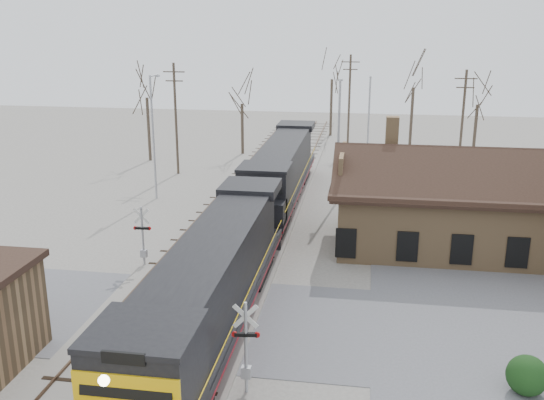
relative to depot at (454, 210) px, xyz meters
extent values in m
plane|color=#A09B90|center=(-11.99, -12.00, -2.41)|extent=(140.00, 140.00, 0.00)
cube|color=#5E5E63|center=(-11.99, -12.00, -2.39)|extent=(60.00, 9.00, 0.03)
cube|color=#A09B90|center=(-11.99, 3.00, -2.35)|extent=(3.40, 90.00, 0.12)
cube|color=#473323|center=(-12.71, 3.00, -2.24)|extent=(0.08, 90.00, 0.14)
cube|color=#473323|center=(-11.27, 3.00, -2.24)|extent=(0.08, 90.00, 0.14)
cube|color=#A09B90|center=(-16.49, 3.00, -2.35)|extent=(3.40, 90.00, 0.12)
cube|color=#473323|center=(-17.21, 3.00, -2.24)|extent=(0.08, 90.00, 0.14)
cube|color=#473323|center=(-15.77, 3.00, -2.24)|extent=(0.08, 90.00, 0.14)
cube|color=#A27D53|center=(0.01, 0.00, -0.41)|extent=(14.00, 8.00, 4.00)
cube|color=black|center=(0.01, 0.00, 1.69)|extent=(15.20, 9.20, 0.30)
cube|color=black|center=(0.01, -2.30, 2.69)|extent=(15.00, 4.71, 2.66)
cube|color=black|center=(0.01, 2.30, 2.69)|extent=(15.00, 4.71, 2.66)
cube|color=#A27D53|center=(-3.99, 1.50, 4.39)|extent=(0.80, 0.80, 2.20)
cube|color=black|center=(-11.99, -6.78, -1.82)|extent=(2.67, 4.27, 1.07)
cube|color=black|center=(-11.99, -13.72, -0.97)|extent=(3.20, 21.35, 0.37)
cube|color=maroon|center=(-11.99, -13.72, -1.20)|extent=(3.22, 21.35, 0.13)
cube|color=black|center=(-11.99, -12.39, 0.69)|extent=(2.78, 15.48, 2.99)
cube|color=black|center=(-11.99, -21.62, 0.69)|extent=(3.20, 2.99, 2.99)
cylinder|color=#FFF2CC|center=(-11.99, -24.42, 2.29)|extent=(0.30, 0.10, 0.30)
cube|color=black|center=(-11.99, 1.19, -1.82)|extent=(2.67, 4.27, 1.07)
cube|color=black|center=(-11.99, 15.07, -1.82)|extent=(2.67, 4.27, 1.07)
cube|color=black|center=(-11.99, 8.13, -0.97)|extent=(3.20, 21.35, 0.37)
cube|color=maroon|center=(-11.99, 8.13, -1.20)|extent=(3.22, 21.35, 0.13)
cube|color=black|center=(-11.99, 9.46, 0.69)|extent=(2.78, 15.48, 2.99)
cube|color=black|center=(-11.99, 0.23, 0.69)|extent=(3.20, 2.99, 2.99)
cube|color=black|center=(-11.99, -1.59, -0.22)|extent=(3.20, 1.92, 1.49)
cube|color=black|center=(-11.99, -2.65, -1.82)|extent=(2.99, 0.25, 1.07)
cylinder|color=#A5A8AD|center=(-9.68, -17.47, -0.53)|extent=(0.13, 0.13, 3.75)
cube|color=silver|center=(-9.68, -17.47, 0.78)|extent=(0.98, 0.15, 0.98)
cube|color=silver|center=(-9.68, -17.47, 0.78)|extent=(0.98, 0.15, 0.98)
cube|color=black|center=(-9.68, -17.47, 0.03)|extent=(0.86, 0.24, 0.14)
cylinder|color=#B20C0C|center=(-10.10, -17.52, 0.03)|extent=(0.23, 0.10, 0.23)
cylinder|color=#B20C0C|center=(-9.26, -17.43, 0.03)|extent=(0.23, 0.10, 0.23)
cube|color=#A5A8AD|center=(-9.68, -17.47, -1.56)|extent=(0.38, 0.28, 0.47)
cylinder|color=#A5A8AD|center=(-17.96, -6.24, -0.60)|extent=(0.13, 0.13, 3.61)
cube|color=silver|center=(-17.96, -6.24, 0.66)|extent=(0.94, 0.09, 0.94)
cube|color=silver|center=(-17.96, -6.24, 0.66)|extent=(0.94, 0.09, 0.94)
cube|color=black|center=(-17.96, -6.24, -0.06)|extent=(0.82, 0.20, 0.14)
cylinder|color=#B20C0C|center=(-17.56, -6.21, -0.06)|extent=(0.22, 0.09, 0.22)
cylinder|color=#B20C0C|center=(-18.37, -6.26, -0.06)|extent=(0.22, 0.09, 0.22)
cube|color=#A5A8AD|center=(-17.96, -6.24, -1.59)|extent=(0.36, 0.27, 0.45)
sphere|color=#123311|center=(0.84, -15.92, -1.63)|extent=(1.55, 1.55, 1.55)
cylinder|color=#A5A8AD|center=(-22.05, 7.43, 2.47)|extent=(0.18, 0.18, 9.75)
cylinder|color=#A5A8AD|center=(-22.05, 8.33, 7.24)|extent=(0.12, 1.80, 0.12)
cube|color=#A5A8AD|center=(-22.05, 9.13, 7.14)|extent=(0.25, 0.50, 0.12)
cylinder|color=#A5A8AD|center=(-7.69, 8.48, 2.37)|extent=(0.18, 0.18, 9.56)
cylinder|color=#A5A8AD|center=(-7.69, 9.38, 7.05)|extent=(0.12, 1.80, 0.12)
cube|color=#A5A8AD|center=(-7.69, 10.18, 6.95)|extent=(0.25, 0.50, 0.12)
cylinder|color=#A5A8AD|center=(-5.47, 22.84, 1.89)|extent=(0.18, 0.18, 8.60)
cylinder|color=#A5A8AD|center=(-5.47, 23.74, 6.09)|extent=(0.12, 1.80, 0.12)
cube|color=#A5A8AD|center=(-5.47, 24.54, 5.99)|extent=(0.25, 0.50, 0.12)
cylinder|color=#382D23|center=(-22.88, 15.80, 2.67)|extent=(0.24, 0.24, 10.15)
cube|color=#382D23|center=(-22.88, 15.80, 6.95)|extent=(2.00, 0.10, 0.10)
cube|color=#382D23|center=(-22.88, 15.80, 6.15)|extent=(1.60, 0.10, 0.10)
cylinder|color=#382D23|center=(-7.69, 30.79, 2.72)|extent=(0.24, 0.24, 10.26)
cube|color=#382D23|center=(-7.69, 30.79, 7.05)|extent=(2.00, 0.10, 0.10)
cube|color=#382D23|center=(-7.69, 30.79, 6.25)|extent=(1.60, 0.10, 0.10)
cylinder|color=#382D23|center=(3.05, 20.22, 2.36)|extent=(0.24, 0.24, 9.53)
cube|color=#382D23|center=(3.05, 20.22, 6.33)|extent=(2.00, 0.10, 0.10)
cube|color=#382D23|center=(3.05, 20.22, 5.53)|extent=(1.60, 0.10, 0.10)
cylinder|color=#382D23|center=(-27.44, 20.82, 0.79)|extent=(0.32, 0.32, 6.39)
cylinder|color=#382D23|center=(-18.75, 25.56, 0.26)|extent=(0.32, 0.32, 5.34)
cylinder|color=#382D23|center=(-10.10, 37.99, 1.07)|extent=(0.32, 0.32, 6.94)
cylinder|color=#382D23|center=(-0.83, 30.58, 1.02)|extent=(0.32, 0.32, 6.84)
cylinder|color=#382D23|center=(5.03, 24.79, 0.52)|extent=(0.32, 0.32, 5.85)
camera|label=1|loc=(-5.54, -37.26, 11.18)|focal=40.00mm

